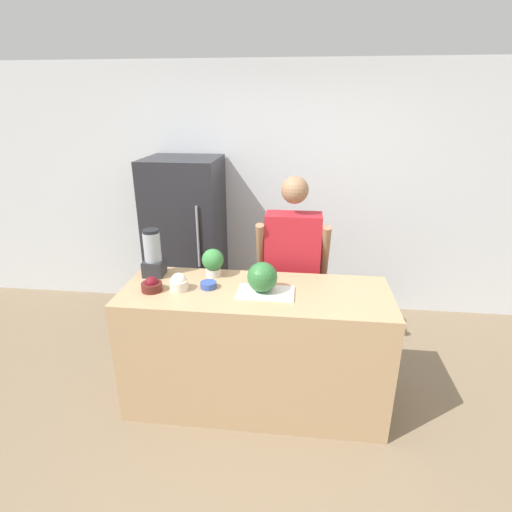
{
  "coord_description": "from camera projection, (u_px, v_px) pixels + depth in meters",
  "views": [
    {
      "loc": [
        0.29,
        -2.18,
        2.22
      ],
      "look_at": [
        0.0,
        0.38,
        1.21
      ],
      "focal_mm": 28.0,
      "sensor_mm": 36.0,
      "label": 1
    }
  ],
  "objects": [
    {
      "name": "ground_plane",
      "position": [
        250.0,
        432.0,
        2.86
      ],
      "size": [
        14.0,
        14.0,
        0.0
      ],
      "primitive_type": "plane",
      "color": "#7F6B51"
    },
    {
      "name": "wall_back",
      "position": [
        274.0,
        193.0,
        4.26
      ],
      "size": [
        8.0,
        0.06,
        2.6
      ],
      "color": "silver",
      "rests_on": "ground_plane"
    },
    {
      "name": "counter_island",
      "position": [
        255.0,
        348.0,
        3.01
      ],
      "size": [
        1.92,
        0.7,
        0.96
      ],
      "color": "tan",
      "rests_on": "ground_plane"
    },
    {
      "name": "refrigerator",
      "position": [
        187.0,
        241.0,
        4.16
      ],
      "size": [
        0.73,
        0.7,
        1.7
      ],
      "color": "#232328",
      "rests_on": "ground_plane"
    },
    {
      "name": "person",
      "position": [
        292.0,
        273.0,
        3.38
      ],
      "size": [
        0.59,
        0.27,
        1.67
      ],
      "color": "gray",
      "rests_on": "ground_plane"
    },
    {
      "name": "cutting_board",
      "position": [
        266.0,
        293.0,
        2.79
      ],
      "size": [
        0.4,
        0.23,
        0.01
      ],
      "color": "white",
      "rests_on": "counter_island"
    },
    {
      "name": "watermelon",
      "position": [
        262.0,
        277.0,
        2.76
      ],
      "size": [
        0.21,
        0.21,
        0.21
      ],
      "color": "#2D6B33",
      "rests_on": "cutting_board"
    },
    {
      "name": "bowl_cherries",
      "position": [
        152.0,
        285.0,
        2.82
      ],
      "size": [
        0.15,
        0.15,
        0.11
      ],
      "color": "#511E19",
      "rests_on": "counter_island"
    },
    {
      "name": "bowl_cream",
      "position": [
        179.0,
        283.0,
        2.83
      ],
      "size": [
        0.13,
        0.13,
        0.13
      ],
      "color": "beige",
      "rests_on": "counter_island"
    },
    {
      "name": "bowl_small_blue",
      "position": [
        208.0,
        285.0,
        2.87
      ],
      "size": [
        0.12,
        0.12,
        0.05
      ],
      "color": "#334C9E",
      "rests_on": "counter_island"
    },
    {
      "name": "blender",
      "position": [
        153.0,
        255.0,
        3.02
      ],
      "size": [
        0.15,
        0.15,
        0.37
      ],
      "color": "#28282D",
      "rests_on": "counter_island"
    },
    {
      "name": "potted_plant",
      "position": [
        213.0,
        262.0,
        3.03
      ],
      "size": [
        0.17,
        0.17,
        0.22
      ],
      "color": "beige",
      "rests_on": "counter_island"
    }
  ]
}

